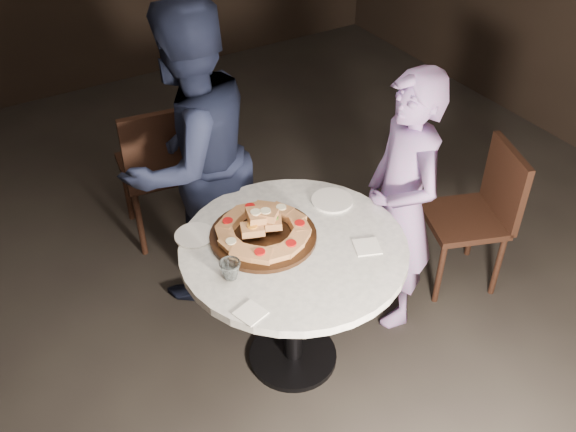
{
  "coord_description": "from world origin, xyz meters",
  "views": [
    {
      "loc": [
        -1.1,
        -1.94,
        2.65
      ],
      "look_at": [
        0.04,
        -0.03,
        0.9
      ],
      "focal_mm": 40.0,
      "sensor_mm": 36.0,
      "label": 1
    }
  ],
  "objects_px": {
    "focaccia_pile": "(262,228)",
    "water_glass": "(230,270)",
    "chair_right": "(481,208)",
    "serving_board": "(263,236)",
    "chair_far": "(161,165)",
    "table": "(294,268)",
    "diner_navy": "(191,160)",
    "diner_teal": "(401,205)"
  },
  "relations": [
    {
      "from": "serving_board",
      "to": "chair_right",
      "type": "xyz_separation_m",
      "value": [
        1.31,
        -0.1,
        -0.29
      ]
    },
    {
      "from": "focaccia_pile",
      "to": "water_glass",
      "type": "distance_m",
      "value": 0.3
    },
    {
      "from": "focaccia_pile",
      "to": "table",
      "type": "bearing_deg",
      "value": -52.17
    },
    {
      "from": "water_glass",
      "to": "chair_right",
      "type": "bearing_deg",
      "value": 2.02
    },
    {
      "from": "chair_far",
      "to": "water_glass",
      "type": "bearing_deg",
      "value": 90.29
    },
    {
      "from": "chair_far",
      "to": "diner_navy",
      "type": "height_order",
      "value": "diner_navy"
    },
    {
      "from": "table",
      "to": "diner_teal",
      "type": "height_order",
      "value": "diner_teal"
    },
    {
      "from": "water_glass",
      "to": "diner_navy",
      "type": "relative_size",
      "value": 0.05
    },
    {
      "from": "table",
      "to": "diner_navy",
      "type": "relative_size",
      "value": 0.75
    },
    {
      "from": "water_glass",
      "to": "diner_teal",
      "type": "distance_m",
      "value": 1.0
    },
    {
      "from": "focaccia_pile",
      "to": "water_glass",
      "type": "height_order",
      "value": "focaccia_pile"
    },
    {
      "from": "diner_navy",
      "to": "diner_teal",
      "type": "bearing_deg",
      "value": 119.54
    },
    {
      "from": "serving_board",
      "to": "table",
      "type": "bearing_deg",
      "value": -50.59
    },
    {
      "from": "table",
      "to": "chair_far",
      "type": "height_order",
      "value": "chair_far"
    },
    {
      "from": "chair_right",
      "to": "diner_teal",
      "type": "bearing_deg",
      "value": -73.03
    },
    {
      "from": "chair_far",
      "to": "serving_board",
      "type": "bearing_deg",
      "value": 101.57
    },
    {
      "from": "table",
      "to": "chair_right",
      "type": "relative_size",
      "value": 1.47
    },
    {
      "from": "table",
      "to": "serving_board",
      "type": "height_order",
      "value": "serving_board"
    },
    {
      "from": "serving_board",
      "to": "chair_right",
      "type": "distance_m",
      "value": 1.35
    },
    {
      "from": "focaccia_pile",
      "to": "chair_right",
      "type": "height_order",
      "value": "focaccia_pile"
    },
    {
      "from": "focaccia_pile",
      "to": "chair_right",
      "type": "relative_size",
      "value": 0.5
    },
    {
      "from": "serving_board",
      "to": "focaccia_pile",
      "type": "relative_size",
      "value": 1.12
    },
    {
      "from": "diner_teal",
      "to": "chair_far",
      "type": "bearing_deg",
      "value": -134.63
    },
    {
      "from": "table",
      "to": "serving_board",
      "type": "bearing_deg",
      "value": 129.41
    },
    {
      "from": "diner_navy",
      "to": "chair_right",
      "type": "bearing_deg",
      "value": 132.82
    },
    {
      "from": "water_glass",
      "to": "chair_far",
      "type": "height_order",
      "value": "chair_far"
    },
    {
      "from": "chair_far",
      "to": "diner_teal",
      "type": "height_order",
      "value": "diner_teal"
    },
    {
      "from": "serving_board",
      "to": "water_glass",
      "type": "height_order",
      "value": "water_glass"
    },
    {
      "from": "table",
      "to": "diner_navy",
      "type": "bearing_deg",
      "value": 100.73
    },
    {
      "from": "chair_far",
      "to": "diner_teal",
      "type": "xyz_separation_m",
      "value": [
        0.82,
        -1.2,
        0.17
      ]
    },
    {
      "from": "chair_right",
      "to": "serving_board",
      "type": "bearing_deg",
      "value": -74.38
    },
    {
      "from": "chair_far",
      "to": "focaccia_pile",
      "type": "bearing_deg",
      "value": 101.61
    },
    {
      "from": "focaccia_pile",
      "to": "diner_teal",
      "type": "bearing_deg",
      "value": -5.95
    },
    {
      "from": "focaccia_pile",
      "to": "diner_navy",
      "type": "xyz_separation_m",
      "value": [
        -0.06,
        0.66,
        0.01
      ]
    },
    {
      "from": "chair_right",
      "to": "diner_teal",
      "type": "xyz_separation_m",
      "value": [
        -0.56,
        0.03,
        0.22
      ]
    },
    {
      "from": "serving_board",
      "to": "chair_far",
      "type": "xyz_separation_m",
      "value": [
        -0.07,
        1.13,
        -0.23
      ]
    },
    {
      "from": "chair_right",
      "to": "diner_teal",
      "type": "distance_m",
      "value": 0.61
    },
    {
      "from": "table",
      "to": "serving_board",
      "type": "distance_m",
      "value": 0.21
    },
    {
      "from": "serving_board",
      "to": "water_glass",
      "type": "distance_m",
      "value": 0.29
    },
    {
      "from": "table",
      "to": "water_glass",
      "type": "relative_size",
      "value": 13.96
    },
    {
      "from": "focaccia_pile",
      "to": "diner_navy",
      "type": "relative_size",
      "value": 0.26
    },
    {
      "from": "water_glass",
      "to": "diner_teal",
      "type": "height_order",
      "value": "diner_teal"
    }
  ]
}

